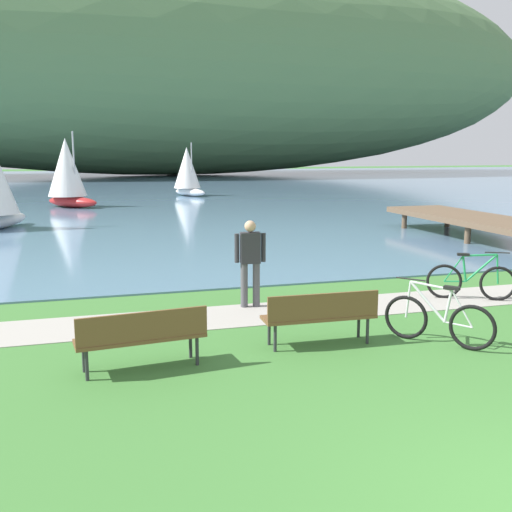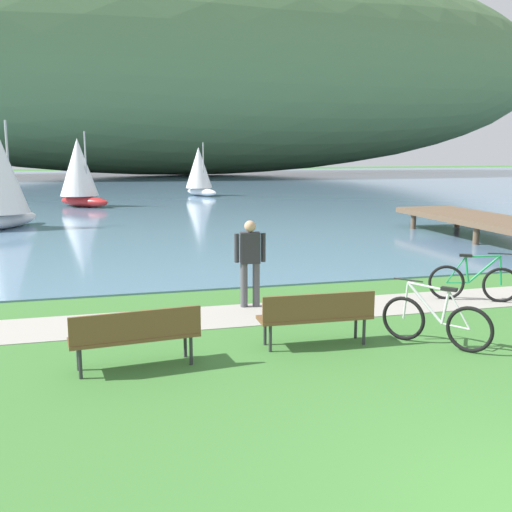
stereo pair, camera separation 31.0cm
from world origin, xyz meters
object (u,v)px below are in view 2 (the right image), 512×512
at_px(person_at_shoreline, 250,258).
at_px(park_bench_further_along, 317,314).
at_px(sailboat_nearest_to_shore, 0,178).
at_px(sailboat_toward_hillside, 79,172).
at_px(park_bench_near_camera, 136,334).
at_px(sailboat_mid_bay, 199,171).
at_px(bicycle_beside_path, 474,282).
at_px(bicycle_leaning_near_bench, 435,321).

bearing_deg(person_at_shoreline, park_bench_further_along, -80.59).
bearing_deg(park_bench_further_along, person_at_shoreline, 99.41).
distance_m(sailboat_nearest_to_shore, sailboat_toward_hillside, 9.16).
bearing_deg(park_bench_near_camera, sailboat_mid_bay, 79.12).
relative_size(park_bench_further_along, sailboat_toward_hillside, 0.46).
distance_m(park_bench_further_along, bicycle_beside_path, 4.50).
bearing_deg(sailboat_nearest_to_shore, sailboat_toward_hillside, 73.29).
bearing_deg(sailboat_toward_hillside, bicycle_leaning_near_bench, -76.62).
bearing_deg(sailboat_nearest_to_shore, bicycle_leaning_near_bench, -62.42).
height_order(park_bench_further_along, person_at_shoreline, person_at_shoreline).
height_order(sailboat_mid_bay, sailboat_toward_hillside, sailboat_toward_hillside).
height_order(park_bench_further_along, sailboat_toward_hillside, sailboat_toward_hillside).
distance_m(park_bench_near_camera, person_at_shoreline, 3.75).
bearing_deg(sailboat_mid_bay, sailboat_nearest_to_shore, -124.06).
distance_m(park_bench_further_along, sailboat_mid_bay, 31.25).
height_order(bicycle_beside_path, sailboat_toward_hillside, sailboat_toward_hillside).
distance_m(bicycle_leaning_near_bench, person_at_shoreline, 3.80).
height_order(bicycle_leaning_near_bench, sailboat_mid_bay, sailboat_mid_bay).
relative_size(park_bench_further_along, bicycle_leaning_near_bench, 1.30).
height_order(park_bench_near_camera, sailboat_nearest_to_shore, sailboat_nearest_to_shore).
bearing_deg(sailboat_nearest_to_shore, sailboat_mid_bay, 55.94).
bearing_deg(sailboat_mid_bay, park_bench_further_along, -95.95).
bearing_deg(bicycle_leaning_near_bench, sailboat_nearest_to_shore, 117.58).
relative_size(park_bench_further_along, sailboat_nearest_to_shore, 0.44).
height_order(bicycle_beside_path, sailboat_mid_bay, sailboat_mid_bay).
bearing_deg(bicycle_leaning_near_bench, person_at_shoreline, 126.59).
bearing_deg(bicycle_beside_path, park_bench_further_along, -155.43).
xyz_separation_m(park_bench_near_camera, sailboat_mid_bay, (6.03, 31.37, 1.16)).
distance_m(bicycle_leaning_near_bench, bicycle_beside_path, 3.25).
distance_m(park_bench_further_along, sailboat_toward_hillside, 25.30).
bearing_deg(park_bench_near_camera, person_at_shoreline, 50.50).
relative_size(bicycle_leaning_near_bench, bicycle_beside_path, 0.87).
bearing_deg(sailboat_mid_bay, park_bench_near_camera, -100.88).
bearing_deg(person_at_shoreline, bicycle_leaning_near_bench, -53.41).
xyz_separation_m(person_at_shoreline, sailboat_toward_hillside, (-3.79, 22.34, 0.93)).
bearing_deg(sailboat_toward_hillside, person_at_shoreline, -80.36).
xyz_separation_m(park_bench_further_along, sailboat_nearest_to_shore, (-6.85, 16.13, 1.47)).
xyz_separation_m(bicycle_leaning_near_bench, person_at_shoreline, (-2.24, 3.01, 0.58)).
xyz_separation_m(bicycle_beside_path, sailboat_nearest_to_shore, (-10.94, 14.27, 1.59)).
bearing_deg(sailboat_nearest_to_shore, park_bench_near_camera, -76.12).
height_order(park_bench_near_camera, person_at_shoreline, person_at_shoreline).
bearing_deg(bicycle_beside_path, sailboat_mid_bay, 91.66).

